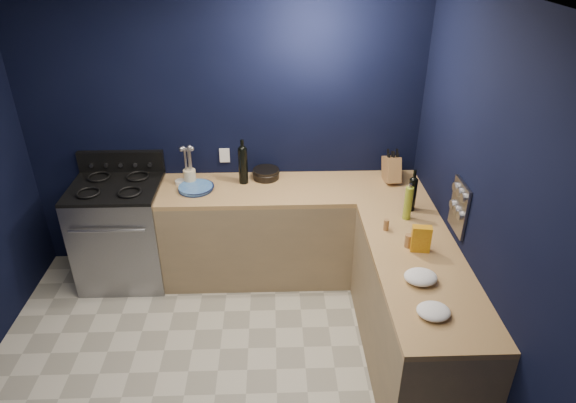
{
  "coord_description": "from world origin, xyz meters",
  "views": [
    {
      "loc": [
        0.43,
        -2.48,
        2.93
      ],
      "look_at": [
        0.55,
        1.0,
        1.0
      ],
      "focal_mm": 31.53,
      "sensor_mm": 36.0,
      "label": 1
    }
  ],
  "objects_px": {
    "knife_block": "(391,169)",
    "crouton_bag": "(421,239)",
    "gas_range": "(123,234)",
    "plate_stack": "(196,188)",
    "utensil_crock": "(190,177)"
  },
  "relations": [
    {
      "from": "knife_block",
      "to": "crouton_bag",
      "type": "relative_size",
      "value": 1.14
    },
    {
      "from": "crouton_bag",
      "to": "knife_block",
      "type": "bearing_deg",
      "value": 96.98
    },
    {
      "from": "gas_range",
      "to": "crouton_bag",
      "type": "xyz_separation_m",
      "value": [
        2.39,
        -0.98,
        0.54
      ]
    },
    {
      "from": "knife_block",
      "to": "plate_stack",
      "type": "bearing_deg",
      "value": -180.0
    },
    {
      "from": "knife_block",
      "to": "crouton_bag",
      "type": "xyz_separation_m",
      "value": [
        -0.03,
        -1.1,
        -0.01
      ]
    },
    {
      "from": "plate_stack",
      "to": "crouton_bag",
      "type": "xyz_separation_m",
      "value": [
        1.69,
        -0.98,
        0.08
      ]
    },
    {
      "from": "plate_stack",
      "to": "knife_block",
      "type": "distance_m",
      "value": 1.73
    },
    {
      "from": "gas_range",
      "to": "utensil_crock",
      "type": "relative_size",
      "value": 6.85
    },
    {
      "from": "gas_range",
      "to": "plate_stack",
      "type": "xyz_separation_m",
      "value": [
        0.7,
        -0.01,
        0.46
      ]
    },
    {
      "from": "utensil_crock",
      "to": "crouton_bag",
      "type": "xyz_separation_m",
      "value": [
        1.75,
        -1.1,
        0.03
      ]
    },
    {
      "from": "gas_range",
      "to": "knife_block",
      "type": "distance_m",
      "value": 2.48
    },
    {
      "from": "utensil_crock",
      "to": "knife_block",
      "type": "relative_size",
      "value": 0.6
    },
    {
      "from": "utensil_crock",
      "to": "knife_block",
      "type": "distance_m",
      "value": 1.78
    },
    {
      "from": "gas_range",
      "to": "crouton_bag",
      "type": "height_order",
      "value": "crouton_bag"
    },
    {
      "from": "crouton_bag",
      "to": "utensil_crock",
      "type": "bearing_deg",
      "value": 156.28
    }
  ]
}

